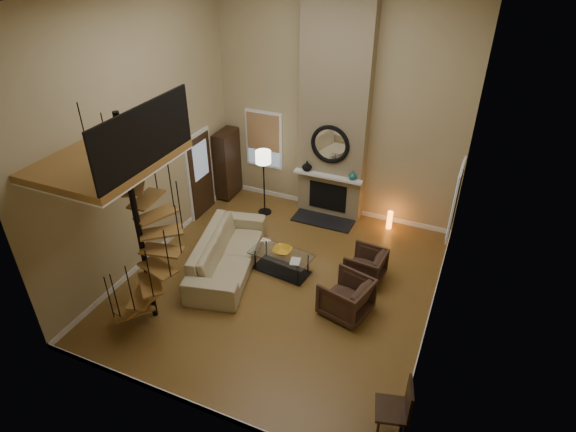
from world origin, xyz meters
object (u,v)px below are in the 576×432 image
at_px(sofa, 227,252).
at_px(armchair_near, 369,267).
at_px(floor_lamp, 263,162).
at_px(armchair_far, 350,299).
at_px(hutch, 227,163).
at_px(side_chair, 399,407).
at_px(coffee_table, 281,260).
at_px(accent_lamp, 390,220).

height_order(sofa, armchair_near, sofa).
bearing_deg(armchair_near, floor_lamp, -112.09).
bearing_deg(armchair_near, armchair_far, 1.17).
bearing_deg(hutch, armchair_near, -24.58).
xyz_separation_m(floor_lamp, side_chair, (4.44, -4.76, -0.89)).
xyz_separation_m(armchair_far, coffee_table, (-1.70, 0.66, -0.07)).
relative_size(hutch, sofa, 0.64).
height_order(sofa, side_chair, side_chair).
bearing_deg(floor_lamp, accent_lamp, 9.43).
height_order(armchair_near, floor_lamp, floor_lamp).
xyz_separation_m(coffee_table, side_chair, (3.07, -2.75, 0.24)).
height_order(armchair_far, side_chair, side_chair).
bearing_deg(armchair_near, coffee_table, -71.70).
relative_size(coffee_table, floor_lamp, 0.81).
distance_m(armchair_near, armchair_far, 1.09).
bearing_deg(side_chair, floor_lamp, 133.01).
bearing_deg(hutch, coffee_table, -42.77).
distance_m(sofa, armchair_near, 2.98).
relative_size(armchair_far, floor_lamp, 0.51).
bearing_deg(floor_lamp, coffee_table, -55.74).
bearing_deg(side_chair, sofa, 149.98).
distance_m(hutch, armchair_far, 5.36).
bearing_deg(accent_lamp, hutch, -178.91).
xyz_separation_m(accent_lamp, side_chair, (1.35, -5.27, 0.28)).
height_order(hutch, floor_lamp, hutch).
height_order(floor_lamp, accent_lamp, floor_lamp).
relative_size(hutch, accent_lamp, 3.88).
bearing_deg(sofa, armchair_near, -88.69).
xyz_separation_m(sofa, armchair_near, (2.88, 0.76, -0.04)).
xyz_separation_m(sofa, side_chair, (4.19, -2.42, 0.13)).
distance_m(hutch, sofa, 3.21).
distance_m(hutch, coffee_table, 3.65).
height_order(armchair_near, armchair_far, armchair_far).
bearing_deg(accent_lamp, sofa, -134.81).
bearing_deg(armchair_near, sofa, -70.56).
relative_size(sofa, accent_lamp, 6.05).
xyz_separation_m(floor_lamp, accent_lamp, (3.09, 0.51, -1.16)).
xyz_separation_m(armchair_far, side_chair, (1.37, -2.09, 0.17)).
relative_size(hutch, armchair_far, 2.05).
bearing_deg(side_chair, accent_lamp, 104.39).
height_order(sofa, floor_lamp, floor_lamp).
xyz_separation_m(armchair_near, floor_lamp, (-3.13, 1.58, 1.06)).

